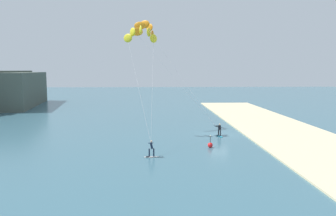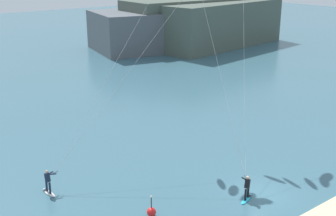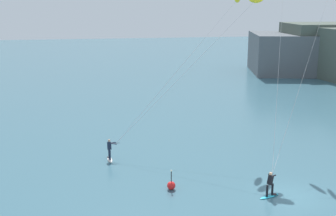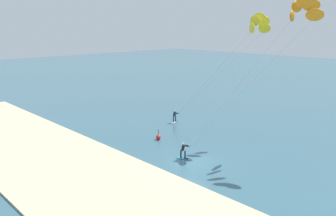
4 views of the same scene
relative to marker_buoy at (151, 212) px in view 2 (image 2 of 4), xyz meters
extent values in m
plane|color=#386070|center=(7.24, -2.37, -0.30)|extent=(240.00, 240.00, 0.00)
ellipsoid|color=#23ADD1|center=(5.95, -2.19, -0.26)|extent=(1.53, 0.86, 0.08)
cube|color=black|center=(6.33, -2.05, -0.21)|extent=(0.36, 0.37, 0.02)
cylinder|color=black|center=(5.74, -2.27, 0.17)|extent=(0.14, 0.14, 0.78)
cylinder|color=black|center=(6.15, -2.12, 0.17)|extent=(0.14, 0.14, 0.78)
cube|color=black|center=(5.95, -2.19, 0.86)|extent=(0.40, 0.39, 0.63)
sphere|color=tan|center=(5.95, -2.19, 1.28)|extent=(0.20, 0.20, 0.20)
cylinder|color=black|center=(6.25, -1.74, 1.01)|extent=(0.33, 0.48, 0.03)
cylinder|color=black|center=(6.01, -1.90, 1.04)|extent=(0.21, 0.61, 0.15)
cylinder|color=black|center=(6.19, -2.03, 1.04)|extent=(0.55, 0.42, 0.15)
cylinder|color=#B2B2B7|center=(10.07, 2.33, 7.04)|extent=(7.65, 8.16, 12.08)
cylinder|color=#B2B2B7|center=(8.51, 3.36, 7.04)|extent=(4.53, 10.22, 12.08)
ellipsoid|color=white|center=(-3.73, 6.41, -0.26)|extent=(0.48, 1.52, 0.08)
cube|color=black|center=(-3.77, 6.82, -0.21)|extent=(0.31, 0.30, 0.02)
cylinder|color=#192338|center=(-3.71, 6.19, 0.17)|extent=(0.14, 0.14, 0.78)
cylinder|color=#192338|center=(-3.75, 6.63, 0.17)|extent=(0.14, 0.14, 0.78)
cube|color=#192338|center=(-3.73, 6.41, 0.86)|extent=(0.32, 0.34, 0.63)
sphere|color=tan|center=(-3.73, 6.41, 1.28)|extent=(0.20, 0.20, 0.20)
cylinder|color=black|center=(-3.19, 6.48, 1.01)|extent=(0.55, 0.10, 0.03)
cylinder|color=#192338|center=(-3.47, 6.56, 1.04)|extent=(0.57, 0.37, 0.15)
cylinder|color=#192338|center=(-3.45, 6.34, 1.04)|extent=(0.60, 0.24, 0.15)
cylinder|color=#B2B2B7|center=(2.21, 6.34, 6.45)|extent=(10.81, 0.30, 10.89)
cylinder|color=#B2B2B7|center=(2.01, 7.95, 6.45)|extent=(10.41, 2.96, 10.89)
sphere|color=red|center=(0.00, 0.00, -0.02)|extent=(0.56, 0.56, 0.56)
cylinder|color=#262628|center=(0.00, 0.00, 0.61)|extent=(0.06, 0.06, 0.70)
sphere|color=#F2F2CC|center=(0.00, 0.00, 1.02)|extent=(0.12, 0.12, 0.12)
cube|color=#4C564C|center=(43.30, 39.13, 3.64)|extent=(27.49, 13.65, 7.89)
cube|color=#565B60|center=(39.63, 37.73, 3.62)|extent=(15.38, 9.99, 7.83)
cube|color=#565B60|center=(34.59, 43.59, 2.99)|extent=(26.97, 17.73, 6.57)
cube|color=#4C564C|center=(40.19, 43.19, 3.85)|extent=(25.44, 10.09, 8.29)
cube|color=#565B60|center=(44.92, 41.70, 1.86)|extent=(18.41, 11.68, 4.33)
camera|label=1|loc=(-34.96, 6.07, 8.21)|focal=34.98mm
camera|label=2|loc=(-13.47, -18.89, 14.21)|focal=47.26mm
camera|label=3|loc=(-4.98, -27.41, 11.98)|focal=48.59mm
camera|label=4|loc=(27.19, -24.93, 12.38)|focal=36.16mm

